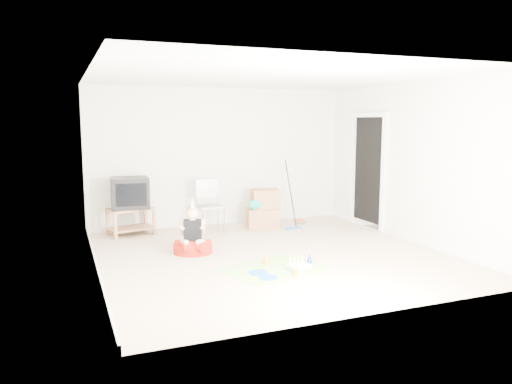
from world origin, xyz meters
name	(u,v)px	position (x,y,z in m)	size (l,w,h in m)	color
ground	(272,255)	(0.00, 0.00, 0.00)	(5.00, 5.00, 0.00)	beige
doorway_recess	(369,173)	(2.48, 1.20, 1.02)	(0.02, 0.90, 2.05)	black
tv_stand	(131,219)	(-1.77, 2.13, 0.28)	(0.84, 0.63, 0.47)	#A36D49
crt_tv	(130,193)	(-1.77, 2.13, 0.74)	(0.63, 0.52, 0.54)	black
folding_chair	(210,206)	(-0.41, 1.82, 0.47)	(0.44, 0.42, 0.97)	gray
cardboard_boxes	(263,210)	(0.60, 1.80, 0.35)	(0.66, 0.55, 0.72)	#A1714D
floor_mop	(294,215)	(1.09, 1.51, 0.26)	(0.32, 0.41, 1.24)	blue
book_pile	(300,222)	(1.45, 1.97, 0.03)	(0.26, 0.30, 0.06)	#267342
seated_woman	(193,241)	(-1.07, 0.53, 0.18)	(0.72, 0.72, 0.84)	#A61C0F
party_mat	(274,269)	(-0.26, -0.66, 0.00)	(1.31, 0.95, 0.01)	#E22F87
birthday_cake	(298,267)	(0.03, -0.82, 0.04)	(0.31, 0.26, 0.14)	white
blue_plate_near	(258,272)	(-0.53, -0.77, 0.01)	(0.24, 0.24, 0.01)	blue
blue_plate_far	(268,277)	(-0.49, -1.01, 0.01)	(0.23, 0.23, 0.01)	blue
orange_cup_near	(266,260)	(-0.26, -0.40, 0.05)	(0.08, 0.08, 0.09)	orange
orange_cup_far	(296,272)	(-0.12, -1.05, 0.05)	(0.07, 0.07, 0.08)	orange
blue_party_hat	(309,258)	(0.31, -0.60, 0.08)	(0.10, 0.10, 0.14)	#192DB0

